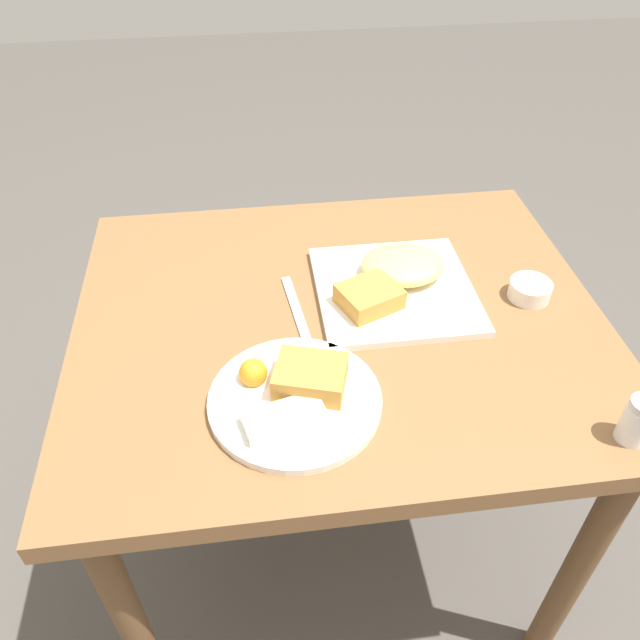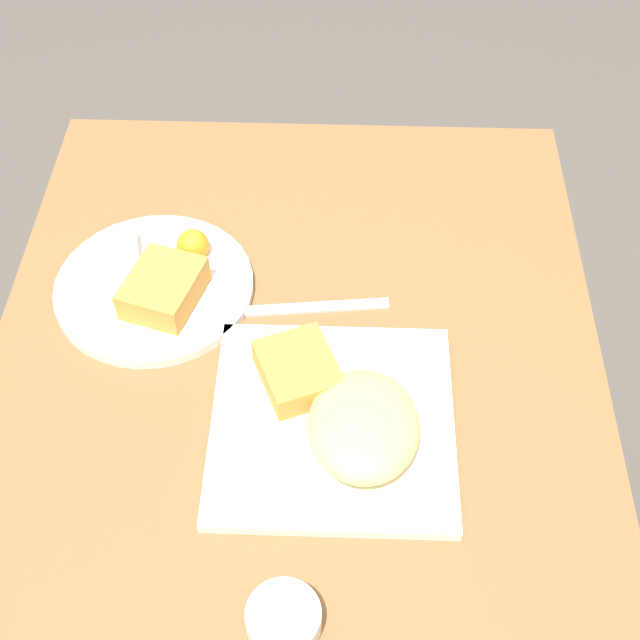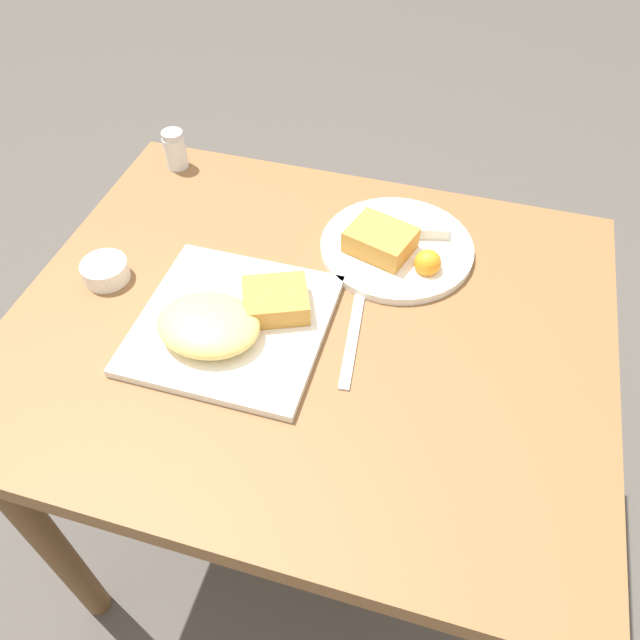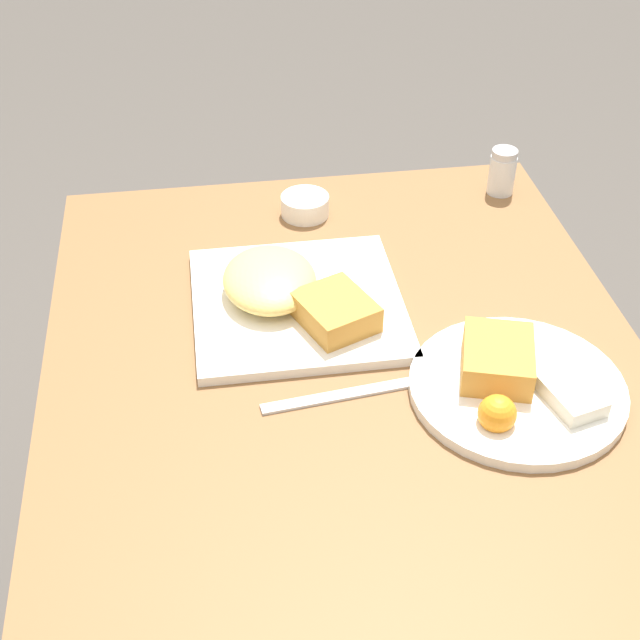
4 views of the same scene
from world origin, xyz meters
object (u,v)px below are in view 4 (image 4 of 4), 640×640
(sauce_ramekin, at_px, (305,205))
(plate_oval_far, at_px, (515,383))
(plate_square_near, at_px, (292,295))
(salt_shaker, at_px, (502,174))
(butter_knife, at_px, (337,396))

(sauce_ramekin, bearing_deg, plate_oval_far, 23.68)
(sauce_ramekin, bearing_deg, plate_square_near, -11.91)
(plate_oval_far, distance_m, salt_shaker, 0.48)
(plate_square_near, height_order, butter_knife, plate_square_near)
(salt_shaker, bearing_deg, butter_knife, -37.65)
(sauce_ramekin, xyz_separation_m, butter_knife, (0.42, -0.02, -0.02))
(plate_oval_far, relative_size, salt_shaker, 3.44)
(sauce_ramekin, relative_size, salt_shaker, 0.99)
(butter_knife, bearing_deg, plate_square_near, 93.41)
(plate_oval_far, relative_size, butter_knife, 1.39)
(plate_square_near, bearing_deg, sauce_ramekin, 168.09)
(plate_square_near, xyz_separation_m, salt_shaker, (-0.26, 0.37, 0.01))
(sauce_ramekin, distance_m, butter_knife, 0.42)
(plate_square_near, bearing_deg, plate_oval_far, 49.92)
(salt_shaker, bearing_deg, sauce_ramekin, -86.04)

